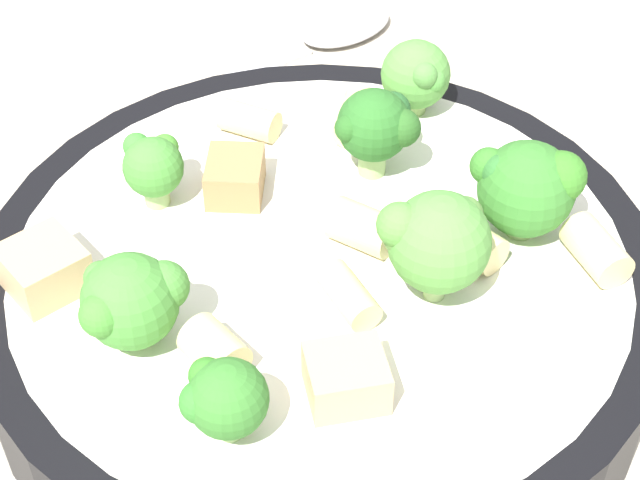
{
  "coord_description": "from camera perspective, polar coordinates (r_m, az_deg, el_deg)",
  "views": [
    {
      "loc": [
        0.17,
        -0.25,
        0.33
      ],
      "look_at": [
        0.0,
        0.0,
        0.05
      ],
      "focal_mm": 60.0,
      "sensor_mm": 36.0,
      "label": 1
    }
  ],
  "objects": [
    {
      "name": "broccoli_floret_3",
      "position": [
        0.48,
        5.19,
        8.79
      ],
      "size": [
        0.03,
        0.03,
        0.04
      ],
      "color": "#93B766",
      "rests_on": "pasta_bowl"
    },
    {
      "name": "rigatoni_2",
      "position": [
        0.48,
        1.89,
        6.61
      ],
      "size": [
        0.02,
        0.03,
        0.02
      ],
      "primitive_type": "cylinder",
      "rotation": [
        1.57,
        0.0,
        0.38
      ],
      "color": "beige",
      "rests_on": "pasta_bowl"
    },
    {
      "name": "broccoli_floret_5",
      "position": [
        0.38,
        -10.05,
        -3.18
      ],
      "size": [
        0.04,
        0.04,
        0.04
      ],
      "color": "#93B766",
      "rests_on": "pasta_bowl"
    },
    {
      "name": "pasta_bowl",
      "position": [
        0.43,
        0.0,
        -2.53
      ],
      "size": [
        0.27,
        0.27,
        0.04
      ],
      "color": "black",
      "rests_on": "ground_plane"
    },
    {
      "name": "chicken_chunk_0",
      "position": [
        0.44,
        -4.56,
        3.37
      ],
      "size": [
        0.03,
        0.03,
        0.02
      ],
      "primitive_type": "cube",
      "rotation": [
        0.0,
        0.0,
        2.11
      ],
      "color": "#A87A4C",
      "rests_on": "pasta_bowl"
    },
    {
      "name": "broccoli_floret_0",
      "position": [
        0.39,
        6.21,
        0.01
      ],
      "size": [
        0.04,
        0.04,
        0.05
      ],
      "color": "#9EC175",
      "rests_on": "pasta_bowl"
    },
    {
      "name": "broccoli_floret_4",
      "position": [
        0.35,
        -5.19,
        -8.38
      ],
      "size": [
        0.03,
        0.03,
        0.03
      ],
      "color": "#9EC175",
      "rests_on": "pasta_bowl"
    },
    {
      "name": "rigatoni_5",
      "position": [
        0.42,
        7.94,
        -0.04
      ],
      "size": [
        0.03,
        0.02,
        0.02
      ],
      "primitive_type": "cylinder",
      "rotation": [
        1.57,
        0.0,
        1.36
      ],
      "color": "beige",
      "rests_on": "pasta_bowl"
    },
    {
      "name": "rigatoni_4",
      "position": [
        0.48,
        -3.8,
        6.38
      ],
      "size": [
        0.03,
        0.02,
        0.01
      ],
      "primitive_type": "cylinder",
      "rotation": [
        1.57,
        0.0,
        1.73
      ],
      "color": "beige",
      "rests_on": "pasta_bowl"
    },
    {
      "name": "rigatoni_0",
      "position": [
        0.42,
        14.52,
        -0.52
      ],
      "size": [
        0.03,
        0.03,
        0.02
      ],
      "primitive_type": "cylinder",
      "rotation": [
        1.57,
        0.0,
        0.98
      ],
      "color": "beige",
      "rests_on": "pasta_bowl"
    },
    {
      "name": "rigatoni_6",
      "position": [
        0.38,
        -5.58,
        -5.88
      ],
      "size": [
        0.03,
        0.02,
        0.02
      ],
      "primitive_type": "cylinder",
      "rotation": [
        1.57,
        0.0,
        1.31
      ],
      "color": "beige",
      "rests_on": "pasta_bowl"
    },
    {
      "name": "spoon",
      "position": [
        0.61,
        -0.39,
        10.61
      ],
      "size": [
        0.08,
        0.18,
        0.01
      ],
      "color": "silver",
      "rests_on": "ground_plane"
    },
    {
      "name": "broccoli_floret_2",
      "position": [
        0.44,
        3.04,
        6.11
      ],
      "size": [
        0.03,
        0.04,
        0.04
      ],
      "color": "#9EC175",
      "rests_on": "pasta_bowl"
    },
    {
      "name": "broccoli_floret_6",
      "position": [
        0.42,
        11.0,
        2.83
      ],
      "size": [
        0.04,
        0.04,
        0.04
      ],
      "color": "#84AD60",
      "rests_on": "pasta_bowl"
    },
    {
      "name": "chicken_chunk_2",
      "position": [
        0.37,
        1.41,
        -7.37
      ],
      "size": [
        0.04,
        0.04,
        0.02
      ],
      "primitive_type": "cube",
      "rotation": [
        0.0,
        0.0,
        0.8
      ],
      "color": "tan",
      "rests_on": "pasta_bowl"
    },
    {
      "name": "chicken_chunk_1",
      "position": [
        0.42,
        -14.53,
        -1.47
      ],
      "size": [
        0.03,
        0.03,
        0.02
      ],
      "primitive_type": "cube",
      "rotation": [
        0.0,
        0.0,
        2.86
      ],
      "color": "tan",
      "rests_on": "pasta_bowl"
    },
    {
      "name": "rigatoni_3",
      "position": [
        0.4,
        1.54,
        -2.97
      ],
      "size": [
        0.03,
        0.02,
        0.01
      ],
      "primitive_type": "cylinder",
      "rotation": [
        1.57,
        0.0,
        1.08
      ],
      "color": "beige",
      "rests_on": "pasta_bowl"
    },
    {
      "name": "ground_plane",
      "position": [
        0.45,
        0.0,
        -4.53
      ],
      "size": [
        2.0,
        2.0,
        0.0
      ],
      "primitive_type": "plane",
      "color": "#BCB29E"
    },
    {
      "name": "broccoli_floret_1",
      "position": [
        0.44,
        -8.91,
        3.93
      ],
      "size": [
        0.03,
        0.03,
        0.03
      ],
      "color": "#9EC175",
      "rests_on": "pasta_bowl"
    },
    {
      "name": "rigatoni_1",
      "position": [
        0.42,
        2.29,
        0.68
      ],
      "size": [
        0.03,
        0.02,
        0.02
      ],
      "primitive_type": "cylinder",
      "rotation": [
        1.57,
        0.0,
        1.61
      ],
      "color": "beige",
      "rests_on": "pasta_bowl"
    }
  ]
}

